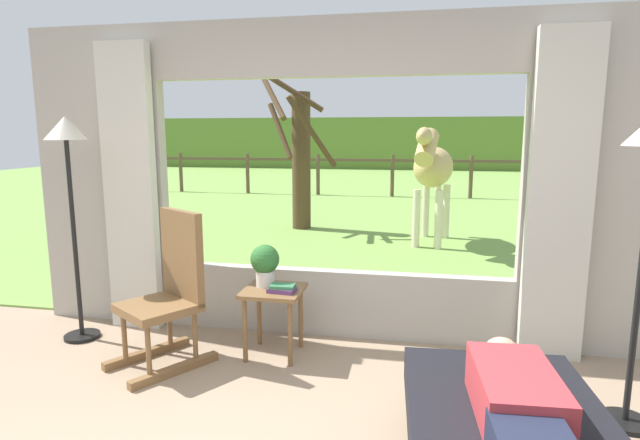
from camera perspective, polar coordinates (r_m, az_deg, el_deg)
name	(u,v)px	position (r m, az deg, el deg)	size (l,w,h in m)	color
back_wall_with_window	(331,186)	(4.11, 1.23, 3.80)	(5.20, 0.12, 2.55)	#ADA599
curtain_panel_left	(130,190)	(4.59, -20.42, 3.18)	(0.44, 0.10, 2.40)	beige
curtain_panel_right	(560,200)	(4.04, 25.20, 2.08)	(0.44, 0.10, 2.40)	beige
outdoor_pasture_lawn	(394,191)	(15.04, 8.31, 3.22)	(36.00, 21.68, 0.02)	#759E47
distant_hill_ridge	(405,143)	(24.78, 9.51, 8.44)	(36.00, 2.00, 2.40)	olive
reclining_person	(524,420)	(2.37, 21.81, -20.02)	(0.38, 1.44, 0.22)	#B23338
rocking_chair	(170,290)	(3.89, -16.38, -7.53)	(0.76, 0.82, 1.12)	brown
side_table	(273,301)	(3.90, -5.23, -8.98)	(0.44, 0.44, 0.52)	brown
potted_plant	(265,263)	(3.90, -6.18, -4.76)	(0.22, 0.22, 0.32)	silver
book_stack	(282,288)	(3.78, -4.25, -7.63)	(0.21, 0.15, 0.06)	#59336B
floor_lamp_left	(68,161)	(4.46, -26.34, 5.88)	(0.32, 0.32, 1.80)	black
horse	(433,168)	(7.78, 12.47, 5.65)	(0.76, 1.82, 1.73)	tan
pasture_tree	(300,155)	(8.82, -2.29, 7.30)	(1.48, 1.11, 2.72)	#4C3823
pasture_fence_line	(392,169)	(13.61, 8.10, 5.67)	(16.10, 0.10, 1.10)	brown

